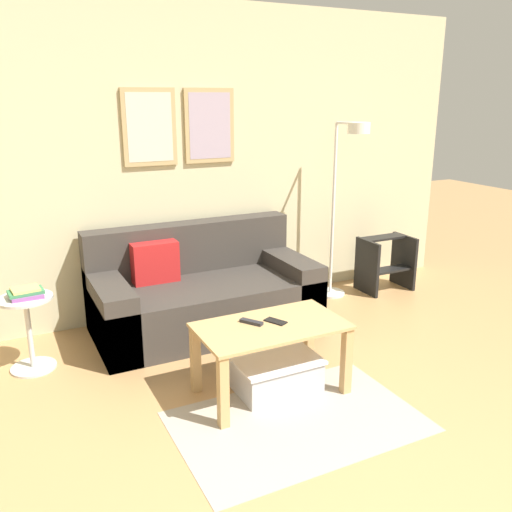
{
  "coord_description": "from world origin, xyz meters",
  "views": [
    {
      "loc": [
        -1.41,
        -1.01,
        1.81
      ],
      "look_at": [
        0.04,
        1.9,
        0.85
      ],
      "focal_mm": 38.0,
      "sensor_mm": 36.0,
      "label": 1
    }
  ],
  "objects_px": {
    "coffee_table": "(271,339)",
    "cell_phone": "(276,321)",
    "storage_bin": "(275,373)",
    "floor_lamp": "(345,192)",
    "step_stool": "(386,262)",
    "remote_control": "(251,322)",
    "couch": "(202,294)",
    "side_table": "(29,326)",
    "book_stack": "(26,293)"
  },
  "relations": [
    {
      "from": "storage_bin",
      "to": "cell_phone",
      "type": "xyz_separation_m",
      "value": [
        0.0,
        0.01,
        0.35
      ]
    },
    {
      "from": "cell_phone",
      "to": "step_stool",
      "type": "relative_size",
      "value": 0.27
    },
    {
      "from": "couch",
      "to": "side_table",
      "type": "relative_size",
      "value": 3.32
    },
    {
      "from": "couch",
      "to": "coffee_table",
      "type": "xyz_separation_m",
      "value": [
        0.01,
        -1.15,
        0.09
      ]
    },
    {
      "from": "cell_phone",
      "to": "coffee_table",
      "type": "bearing_deg",
      "value": -177.31
    },
    {
      "from": "couch",
      "to": "step_stool",
      "type": "height_order",
      "value": "couch"
    },
    {
      "from": "storage_bin",
      "to": "step_stool",
      "type": "relative_size",
      "value": 1.04
    },
    {
      "from": "storage_bin",
      "to": "book_stack",
      "type": "xyz_separation_m",
      "value": [
        -1.36,
        0.98,
        0.44
      ]
    },
    {
      "from": "couch",
      "to": "cell_phone",
      "type": "xyz_separation_m",
      "value": [
        0.06,
        -1.12,
        0.19
      ]
    },
    {
      "from": "remote_control",
      "to": "step_stool",
      "type": "xyz_separation_m",
      "value": [
        1.99,
        1.12,
        -0.19
      ]
    },
    {
      "from": "book_stack",
      "to": "side_table",
      "type": "bearing_deg",
      "value": 173.61
    },
    {
      "from": "storage_bin",
      "to": "floor_lamp",
      "type": "height_order",
      "value": "floor_lamp"
    },
    {
      "from": "couch",
      "to": "coffee_table",
      "type": "distance_m",
      "value": 1.15
    },
    {
      "from": "side_table",
      "to": "remote_control",
      "type": "xyz_separation_m",
      "value": [
        1.22,
        -0.93,
        0.16
      ]
    },
    {
      "from": "coffee_table",
      "to": "cell_phone",
      "type": "relative_size",
      "value": 6.54
    },
    {
      "from": "book_stack",
      "to": "couch",
      "type": "bearing_deg",
      "value": 6.46
    },
    {
      "from": "floor_lamp",
      "to": "step_stool",
      "type": "bearing_deg",
      "value": 4.31
    },
    {
      "from": "remote_control",
      "to": "floor_lamp",
      "type": "bearing_deg",
      "value": 2.81
    },
    {
      "from": "floor_lamp",
      "to": "remote_control",
      "type": "bearing_deg",
      "value": -143.14
    },
    {
      "from": "floor_lamp",
      "to": "step_stool",
      "type": "xyz_separation_m",
      "value": [
        0.55,
        0.04,
        -0.73
      ]
    },
    {
      "from": "side_table",
      "to": "step_stool",
      "type": "height_order",
      "value": "side_table"
    },
    {
      "from": "book_stack",
      "to": "storage_bin",
      "type": "bearing_deg",
      "value": -35.92
    },
    {
      "from": "floor_lamp",
      "to": "step_stool",
      "type": "height_order",
      "value": "floor_lamp"
    },
    {
      "from": "couch",
      "to": "side_table",
      "type": "distance_m",
      "value": 1.32
    },
    {
      "from": "side_table",
      "to": "book_stack",
      "type": "relative_size",
      "value": 2.27
    },
    {
      "from": "side_table",
      "to": "coffee_table",
      "type": "bearing_deg",
      "value": -37.12
    },
    {
      "from": "cell_phone",
      "to": "step_stool",
      "type": "distance_m",
      "value": 2.19
    },
    {
      "from": "coffee_table",
      "to": "remote_control",
      "type": "distance_m",
      "value": 0.16
    },
    {
      "from": "storage_bin",
      "to": "floor_lamp",
      "type": "distance_m",
      "value": 1.94
    },
    {
      "from": "coffee_table",
      "to": "side_table",
      "type": "distance_m",
      "value": 1.66
    },
    {
      "from": "floor_lamp",
      "to": "step_stool",
      "type": "distance_m",
      "value": 0.91
    },
    {
      "from": "coffee_table",
      "to": "side_table",
      "type": "xyz_separation_m",
      "value": [
        -1.33,
        1.0,
        -0.05
      ]
    },
    {
      "from": "floor_lamp",
      "to": "remote_control",
      "type": "height_order",
      "value": "floor_lamp"
    },
    {
      "from": "storage_bin",
      "to": "remote_control",
      "type": "xyz_separation_m",
      "value": [
        -0.15,
        0.05,
        0.36
      ]
    },
    {
      "from": "couch",
      "to": "coffee_table",
      "type": "height_order",
      "value": "couch"
    },
    {
      "from": "cell_phone",
      "to": "step_stool",
      "type": "bearing_deg",
      "value": 5.82
    },
    {
      "from": "coffee_table",
      "to": "storage_bin",
      "type": "xyz_separation_m",
      "value": [
        0.04,
        0.02,
        -0.26
      ]
    },
    {
      "from": "cell_phone",
      "to": "side_table",
      "type": "bearing_deg",
      "value": 117.97
    },
    {
      "from": "book_stack",
      "to": "cell_phone",
      "type": "height_order",
      "value": "book_stack"
    },
    {
      "from": "coffee_table",
      "to": "cell_phone",
      "type": "distance_m",
      "value": 0.11
    },
    {
      "from": "floor_lamp",
      "to": "coffee_table",
      "type": "bearing_deg",
      "value": -139.36
    },
    {
      "from": "step_stool",
      "to": "cell_phone",
      "type": "bearing_deg",
      "value": -147.67
    },
    {
      "from": "cell_phone",
      "to": "step_stool",
      "type": "xyz_separation_m",
      "value": [
        1.84,
        1.17,
        -0.19
      ]
    },
    {
      "from": "remote_control",
      "to": "cell_phone",
      "type": "bearing_deg",
      "value": -51.1
    },
    {
      "from": "couch",
      "to": "side_table",
      "type": "height_order",
      "value": "couch"
    },
    {
      "from": "floor_lamp",
      "to": "side_table",
      "type": "xyz_separation_m",
      "value": [
        -2.67,
        -0.15,
        -0.69
      ]
    },
    {
      "from": "book_stack",
      "to": "step_stool",
      "type": "xyz_separation_m",
      "value": [
        3.2,
        0.19,
        -0.28
      ]
    },
    {
      "from": "floor_lamp",
      "to": "cell_phone",
      "type": "xyz_separation_m",
      "value": [
        -1.3,
        -1.13,
        -0.54
      ]
    },
    {
      "from": "coffee_table",
      "to": "cell_phone",
      "type": "xyz_separation_m",
      "value": [
        0.04,
        0.03,
        0.1
      ]
    },
    {
      "from": "cell_phone",
      "to": "step_stool",
      "type": "height_order",
      "value": "step_stool"
    }
  ]
}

